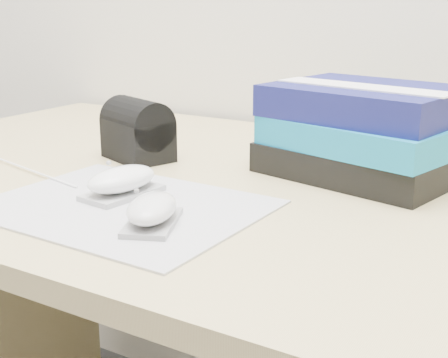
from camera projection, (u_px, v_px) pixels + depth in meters
The scene contains 7 objects.
desk at pixel (308, 316), 1.01m from camera, with size 1.60×0.80×0.73m.
mousepad at pixel (123, 206), 0.81m from camera, with size 0.35×0.27×0.00m, color #97969E.
mouse_rear at pixel (122, 181), 0.84m from camera, with size 0.07×0.12×0.05m.
mouse_front at pixel (152, 211), 0.73m from camera, with size 0.09×0.11×0.04m.
usb_cable at pixel (34, 172), 0.96m from camera, with size 0.00×0.00×0.24m, color white.
book_stack at pixel (366, 131), 0.95m from camera, with size 0.32×0.28×0.14m.
pouch at pixel (138, 130), 1.04m from camera, with size 0.14×0.12×0.10m.
Camera 1 is at (0.35, 0.80, 0.99)m, focal length 50.00 mm.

